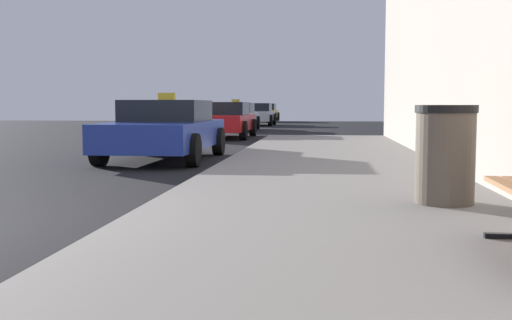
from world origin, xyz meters
TOP-DOWN VIEW (x-y plane):
  - sidewalk at (4.00, 0.00)m, footprint 4.00×32.00m
  - trash_bin at (5.09, 1.29)m, footprint 0.63×0.63m
  - car_blue at (0.48, 7.75)m, footprint 2.05×4.54m
  - car_red at (0.29, 16.80)m, footprint 2.03×4.45m
  - car_white at (-0.24, 23.57)m, footprint 1.99×4.26m
  - car_silver at (0.00, 30.53)m, footprint 2.07×4.10m
  - car_yellow at (-0.35, 39.09)m, footprint 1.98×4.48m

SIDE VIEW (x-z plane):
  - sidewalk at x=4.00m, z-range 0.00..0.15m
  - car_silver at x=0.00m, z-range 0.01..1.28m
  - car_yellow at x=-0.35m, z-range 0.01..1.28m
  - car_white at x=-0.24m, z-range -0.07..1.36m
  - car_red at x=0.29m, z-range 0.01..1.28m
  - car_blue at x=0.48m, z-range -0.07..1.36m
  - trash_bin at x=5.09m, z-range 0.15..1.17m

